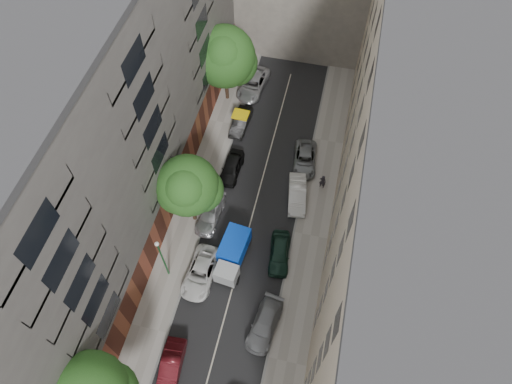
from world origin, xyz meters
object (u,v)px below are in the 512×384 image
(lamp_post, at_px, (161,255))
(car_left_6, at_px, (253,84))
(tarp_truck, at_px, (232,254))
(car_left_3, at_px, (210,214))
(car_left_4, at_px, (232,167))
(tree_mid, at_px, (189,188))
(car_right_1, at_px, (265,324))
(car_left_1, at_px, (171,366))
(car_left_5, at_px, (241,122))
(car_right_4, at_px, (305,159))
(pedestrian, at_px, (323,182))
(tree_far, at_px, (225,59))
(car_left_2, at_px, (201,273))
(car_right_3, at_px, (297,194))
(car_right_2, at_px, (279,253))

(lamp_post, bearing_deg, car_left_6, 85.20)
(tarp_truck, distance_m, car_left_3, 4.76)
(car_left_4, bearing_deg, lamp_post, -100.20)
(tree_mid, bearing_deg, car_right_1, -44.56)
(car_left_1, xyz_separation_m, car_left_6, (-0.80, 30.00, 0.06))
(car_left_5, xyz_separation_m, car_right_4, (7.20, -3.20, -0.05))
(tarp_truck, xyz_separation_m, car_right_4, (4.20, 11.65, -0.59))
(car_left_6, height_order, car_right_4, car_left_6)
(car_left_1, distance_m, pedestrian, 20.55)
(car_left_3, relative_size, tree_far, 0.52)
(car_left_6, relative_size, car_right_4, 1.16)
(car_left_4, bearing_deg, tree_far, 109.13)
(car_left_1, bearing_deg, car_left_4, 86.22)
(car_left_3, relative_size, car_left_4, 1.07)
(car_left_6, distance_m, lamp_post, 23.14)
(car_left_1, relative_size, tree_mid, 0.52)
(car_left_3, relative_size, car_left_6, 0.83)
(car_left_2, xyz_separation_m, car_right_3, (6.40, 9.40, 0.04))
(car_left_3, height_order, tree_mid, tree_mid)
(lamp_post, height_order, pedestrian, lamp_post)
(car_left_2, relative_size, car_left_6, 0.93)
(car_left_2, height_order, car_left_3, car_left_2)
(lamp_post, bearing_deg, tree_far, 91.06)
(car_left_4, distance_m, tree_far, 10.80)
(tree_far, bearing_deg, car_right_4, -34.82)
(car_left_5, bearing_deg, car_right_3, -42.85)
(car_right_4, bearing_deg, lamp_post, -129.34)
(car_left_2, bearing_deg, lamp_post, -167.19)
(car_left_3, bearing_deg, tarp_truck, -47.03)
(car_left_2, distance_m, pedestrian, 13.98)
(tarp_truck, distance_m, car_right_2, 4.03)
(tarp_truck, bearing_deg, lamp_post, -147.83)
(car_left_1, distance_m, tree_mid, 13.62)
(car_left_4, height_order, car_right_4, car_left_4)
(car_right_3, bearing_deg, car_left_2, -133.49)
(car_left_3, bearing_deg, tree_far, 102.53)
(car_right_4, relative_size, tree_mid, 0.59)
(car_left_5, xyz_separation_m, car_right_3, (7.20, -7.40, 0.05))
(car_right_2, relative_size, car_right_3, 0.95)
(car_right_2, xyz_separation_m, tree_mid, (-8.07, 1.84, 4.58))
(tarp_truck, distance_m, car_left_2, 2.99)
(car_left_5, bearing_deg, car_right_4, -21.03)
(car_right_2, bearing_deg, car_left_5, 109.81)
(car_left_5, distance_m, car_left_6, 5.60)
(car_right_3, bearing_deg, tarp_truck, -128.65)
(car_right_2, bearing_deg, tree_far, 111.40)
(car_left_5, relative_size, car_right_2, 0.99)
(car_left_6, bearing_deg, car_right_4, -44.25)
(car_left_4, relative_size, car_left_5, 1.00)
(car_right_3, distance_m, tree_mid, 10.57)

